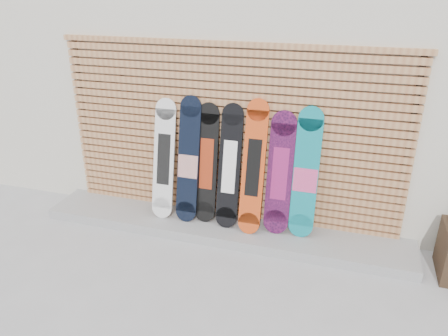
{
  "coord_description": "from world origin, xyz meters",
  "views": [
    {
      "loc": [
        1.26,
        -3.82,
        2.93
      ],
      "look_at": [
        -0.14,
        0.75,
        0.85
      ],
      "focal_mm": 35.0,
      "sensor_mm": 36.0,
      "label": 1
    }
  ],
  "objects": [
    {
      "name": "snowboard_4",
      "position": [
        0.22,
        0.74,
        0.9
      ],
      "size": [
        0.26,
        0.4,
        1.57
      ],
      "color": "#CA4215",
      "rests_on": "concrete_step"
    },
    {
      "name": "building",
      "position": [
        0.5,
        3.5,
        1.8
      ],
      "size": [
        12.0,
        5.0,
        3.6
      ],
      "primitive_type": "cube",
      "color": "beige",
      "rests_on": "ground"
    },
    {
      "name": "snowboard_0",
      "position": [
        -0.93,
        0.76,
        0.86
      ],
      "size": [
        0.27,
        0.36,
        1.49
      ],
      "color": "silver",
      "rests_on": "concrete_step"
    },
    {
      "name": "slat_wall",
      "position": [
        -0.15,
        0.97,
        1.21
      ],
      "size": [
        4.26,
        0.08,
        2.29
      ],
      "color": "#A96F46",
      "rests_on": "ground"
    },
    {
      "name": "concrete_step",
      "position": [
        -0.15,
        0.68,
        0.06
      ],
      "size": [
        4.6,
        0.7,
        0.12
      ],
      "primitive_type": "cube",
      "color": "gray",
      "rests_on": "ground"
    },
    {
      "name": "snowboard_5",
      "position": [
        0.52,
        0.79,
        0.85
      ],
      "size": [
        0.3,
        0.31,
        1.45
      ],
      "color": "black",
      "rests_on": "concrete_step"
    },
    {
      "name": "snowboard_6",
      "position": [
        0.82,
        0.8,
        0.87
      ],
      "size": [
        0.29,
        0.29,
        1.53
      ],
      "color": "#0D7B86",
      "rests_on": "concrete_step"
    },
    {
      "name": "snowboard_1",
      "position": [
        -0.61,
        0.76,
        0.88
      ],
      "size": [
        0.27,
        0.36,
        1.55
      ],
      "color": "black",
      "rests_on": "concrete_step"
    },
    {
      "name": "snowboard_3",
      "position": [
        -0.08,
        0.77,
        0.86
      ],
      "size": [
        0.27,
        0.35,
        1.49
      ],
      "color": "black",
      "rests_on": "concrete_step"
    },
    {
      "name": "snowboard_2",
      "position": [
        -0.38,
        0.8,
        0.86
      ],
      "size": [
        0.27,
        0.3,
        1.48
      ],
      "color": "black",
      "rests_on": "concrete_step"
    },
    {
      "name": "ground",
      "position": [
        0.0,
        0.0,
        0.0
      ],
      "size": [
        80.0,
        80.0,
        0.0
      ],
      "primitive_type": "plane",
      "color": "#9C9C9F",
      "rests_on": "ground"
    }
  ]
}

